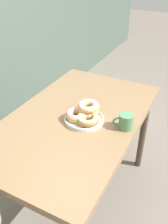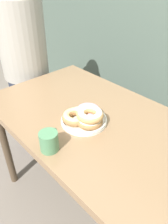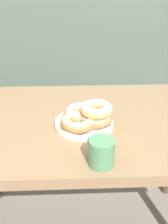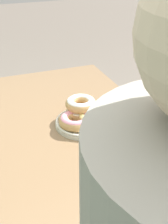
% 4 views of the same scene
% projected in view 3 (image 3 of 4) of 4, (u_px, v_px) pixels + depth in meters
% --- Properties ---
extents(dining_table, '(1.22, 0.73, 0.74)m').
position_uv_depth(dining_table, '(86.00, 134.00, 1.08)').
color(dining_table, '#846647').
rests_on(dining_table, ground_plane).
extents(donut_plate, '(0.24, 0.24, 0.09)m').
position_uv_depth(donut_plate, '(86.00, 117.00, 0.96)').
color(donut_plate, silver).
rests_on(donut_plate, dining_table).
extents(coffee_mug, '(0.08, 0.11, 0.09)m').
position_uv_depth(coffee_mug, '(101.00, 152.00, 0.76)').
color(coffee_mug, '#4C7F56').
rests_on(coffee_mug, dining_table).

